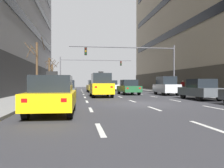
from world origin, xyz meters
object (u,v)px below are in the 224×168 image
Objects in this scene: car_driving_5 at (129,87)px; street_tree_2 at (52,76)px; taxi_driving_4 at (101,85)px; street_tree_1 at (36,66)px; car_driving_2 at (111,86)px; street_tree_3 at (49,74)px; traffic_signal_0 at (139,58)px; traffic_signal_1 at (85,66)px; taxi_driving_3 at (94,86)px; taxi_driving_1 at (53,95)px; pedestrian_0 at (183,85)px; car_parked_2 at (200,90)px; car_driving_0 at (65,90)px; car_parked_3 at (166,86)px.

car_driving_5 is 15.28m from street_tree_2.
taxi_driving_4 is 0.82× the size of street_tree_1.
car_driving_2 is 10.69m from street_tree_3.
traffic_signal_0 is 16.30m from street_tree_2.
traffic_signal_1 is at bearing 137.54° from car_driving_2.
taxi_driving_3 is 0.82× the size of street_tree_1.
pedestrian_0 is at bearing 51.63° from taxi_driving_1.
taxi_driving_3 is 9.33m from traffic_signal_0.
car_driving_5 is 10.19m from street_tree_1.
taxi_driving_4 is 8.85m from car_parked_2.
street_tree_1 is (-3.02, 3.92, 2.19)m from car_driving_0.
street_tree_3 is (-2.94, 23.73, 1.80)m from taxi_driving_1.
street_tree_2 reaches higher than car_driving_2.
car_driving_0 is at bearing -109.48° from car_driving_2.
car_parked_2 is at bearing -15.06° from car_driving_0.
car_driving_0 is 10.26m from traffic_signal_0.
street_tree_3 is at bearing -89.53° from street_tree_2.
taxi_driving_1 is 0.93× the size of street_tree_3.
traffic_signal_1 is at bearing 108.22° from traffic_signal_0.
street_tree_1 reaches higher than street_tree_3.
street_tree_2 is (-13.57, 20.44, 1.56)m from car_parked_2.
taxi_driving_4 is 6.76m from street_tree_1.
taxi_driving_1 is 0.78× the size of street_tree_1.
street_tree_3 reaches higher than car_driving_5.
street_tree_2 is at bearing 144.17° from taxi_driving_3.
car_parked_3 is (7.38, 2.33, -0.10)m from taxi_driving_4.
traffic_signal_1 is 10.07m from street_tree_3.
traffic_signal_1 reaches higher than taxi_driving_3.
traffic_signal_0 reaches higher than taxi_driving_1.
car_parked_2 is at bearing -72.31° from traffic_signal_0.
car_driving_5 is at bearing -161.14° from pedestrian_0.
car_driving_5 reaches higher than car_driving_0.
street_tree_2 is (0.03, 13.67, -0.60)m from street_tree_1.
taxi_driving_1 is 1.05× the size of car_parked_3.
traffic_signal_0 is (7.91, 15.37, 3.38)m from taxi_driving_1.
taxi_driving_3 reaches higher than taxi_driving_1.
street_tree_2 reaches higher than car_parked_3.
car_driving_0 is 9.77m from taxi_driving_1.
traffic_signal_0 is 8.00× the size of pedestrian_0.
pedestrian_0 is at bearing 24.18° from traffic_signal_0.
taxi_driving_4 is 1.09× the size of car_parked_3.
street_tree_3 is (0.03, -3.63, 0.25)m from street_tree_2.
car_driving_0 is at bearing -149.41° from pedestrian_0.
car_parked_2 is (7.24, -15.87, -0.04)m from taxi_driving_3.
car_driving_5 is at bearing -50.19° from street_tree_2.
traffic_signal_0 is at bearing 35.37° from car_driving_0.
taxi_driving_4 reaches higher than car_parked_3.
car_driving_5 reaches higher than car_parked_2.
street_tree_1 is 1.19× the size of street_tree_3.
car_parked_2 is 0.78× the size of street_tree_1.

